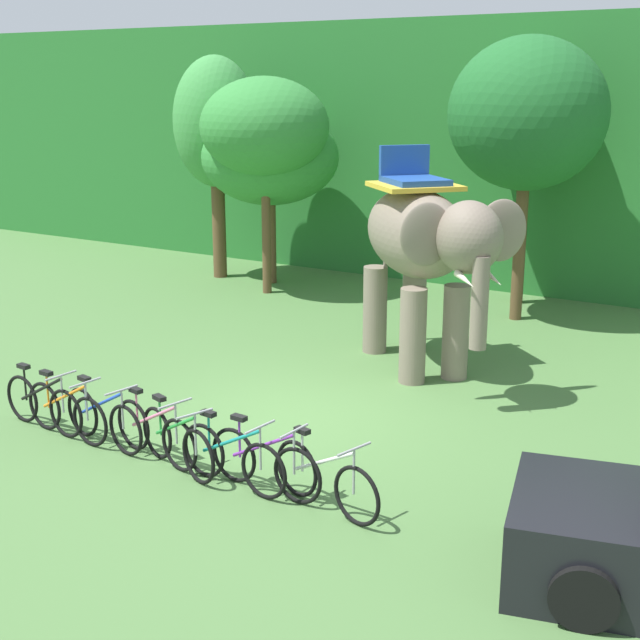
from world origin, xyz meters
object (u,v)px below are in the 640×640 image
(bike_black, at_px, (43,404))
(bike_blue, at_px, (103,419))
(tree_right, at_px, (216,124))
(bike_orange, at_px, (67,411))
(bike_pink, at_px, (155,432))
(elephant, at_px, (423,245))
(bike_white, at_px, (325,479))
(bike_green, at_px, (177,442))
(tree_center_left, at_px, (265,127))
(bike_purple, at_px, (265,463))
(bike_teal, at_px, (233,458))
(tree_center, at_px, (528,114))
(tree_far_left, at_px, (270,157))
(tree_left, at_px, (527,115))

(bike_black, distance_m, bike_blue, 1.15)
(tree_right, xyz_separation_m, bike_orange, (4.61, -9.54, -3.44))
(bike_blue, distance_m, bike_pink, 0.94)
(elephant, height_order, bike_orange, elephant)
(tree_right, xyz_separation_m, bike_black, (4.10, -9.50, -3.44))
(bike_white, bearing_deg, bike_green, -178.74)
(tree_center_left, bearing_deg, bike_purple, -55.68)
(bike_black, relative_size, bike_blue, 1.01)
(elephant, xyz_separation_m, bike_green, (-0.94, -5.34, -1.82))
(elephant, distance_m, bike_orange, 6.34)
(bike_teal, bearing_deg, bike_green, 178.03)
(tree_right, relative_size, bike_pink, 3.25)
(tree_center_left, relative_size, bike_teal, 2.91)
(bike_blue, relative_size, bike_purple, 0.99)
(bike_orange, height_order, bike_pink, same)
(tree_center, bearing_deg, bike_orange, -104.52)
(bike_blue, distance_m, bike_purple, 2.71)
(tree_far_left, height_order, bike_purple, tree_far_left)
(tree_left, bearing_deg, tree_center_left, -172.84)
(bike_blue, bearing_deg, tree_far_left, 111.23)
(bike_blue, distance_m, bike_green, 1.39)
(bike_blue, bearing_deg, tree_center_left, 110.42)
(tree_center, distance_m, bike_white, 11.53)
(tree_far_left, xyz_separation_m, bike_purple, (6.43, -9.63, -2.69))
(bike_pink, bearing_deg, bike_purple, -1.39)
(tree_far_left, relative_size, elephant, 1.12)
(tree_far_left, bearing_deg, bike_pink, -64.08)
(tree_far_left, distance_m, tree_center_left, 1.32)
(bike_teal, xyz_separation_m, bike_white, (1.28, 0.08, 0.00))
(bike_blue, xyz_separation_m, bike_white, (3.57, -0.06, 0.00))
(tree_center, distance_m, bike_green, 11.52)
(bike_blue, bearing_deg, bike_pink, -0.11)
(bike_pink, bearing_deg, bike_green, -12.75)
(bike_green, distance_m, bike_teal, 0.91)
(tree_center_left, height_order, elephant, tree_center_left)
(tree_left, relative_size, bike_green, 3.50)
(elephant, relative_size, bike_orange, 2.21)
(bike_white, bearing_deg, tree_far_left, 127.13)
(tree_center, height_order, bike_purple, tree_center)
(tree_center_left, relative_size, bike_green, 3.03)
(tree_left, xyz_separation_m, bike_blue, (-2.62, -9.36, -3.82))
(tree_far_left, distance_m, tree_left, 6.45)
(tree_center_left, relative_size, bike_black, 2.91)
(bike_pink, relative_size, bike_green, 1.03)
(elephant, bearing_deg, tree_center, 91.64)
(tree_far_left, height_order, bike_blue, tree_far_left)
(bike_black, height_order, bike_blue, same)
(elephant, height_order, bike_purple, elephant)
(tree_center_left, relative_size, tree_left, 0.87)
(tree_right, bearing_deg, bike_green, -55.30)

